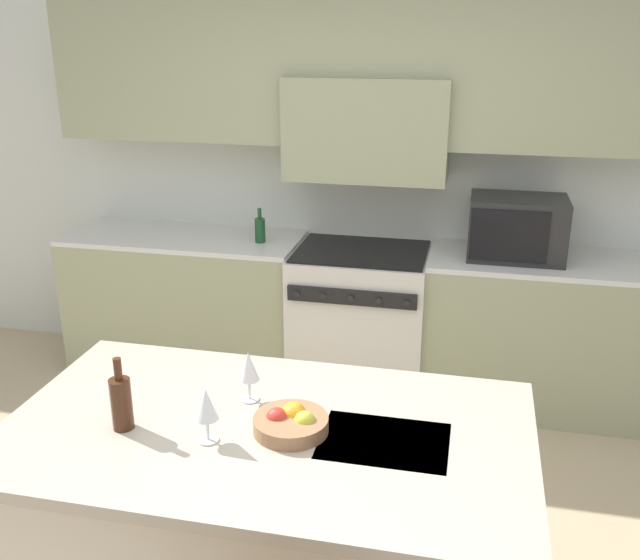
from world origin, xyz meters
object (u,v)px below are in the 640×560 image
object	(u,v)px
range_stove	(360,321)
wine_bottle	(121,402)
microwave	(517,228)
wine_glass_near	(206,406)
oil_bottle_on_counter	(260,229)
fruit_bowl	(291,422)
wine_glass_far	(249,368)

from	to	relation	value
range_stove	wine_bottle	bearing A→B (deg)	-103.26
range_stove	microwave	bearing A→B (deg)	1.18
range_stove	wine_glass_near	bearing A→B (deg)	-94.77
microwave	oil_bottle_on_counter	world-z (taller)	microwave
wine_bottle	fruit_bowl	distance (m)	0.60
wine_glass_near	fruit_bowl	size ratio (longest dim) A/B	0.75
wine_glass_far	wine_glass_near	bearing A→B (deg)	-99.84
microwave	fruit_bowl	size ratio (longest dim) A/B	2.06
range_stove	microwave	xyz separation A→B (m)	(0.90, 0.02, 0.66)
wine_glass_far	wine_bottle	bearing A→B (deg)	-142.54
wine_glass_far	fruit_bowl	bearing A→B (deg)	-39.86
range_stove	oil_bottle_on_counter	distance (m)	0.85
range_stove	wine_glass_far	distance (m)	1.92
wine_bottle	fruit_bowl	world-z (taller)	wine_bottle
oil_bottle_on_counter	wine_glass_near	bearing A→B (deg)	-77.68
fruit_bowl	wine_glass_near	bearing A→B (deg)	-154.33
microwave	oil_bottle_on_counter	distance (m)	1.55
wine_bottle	wine_glass_near	bearing A→B (deg)	-2.40
wine_glass_near	wine_glass_far	size ratio (longest dim) A/B	1.00
wine_glass_far	fruit_bowl	world-z (taller)	wine_glass_far
microwave	wine_glass_far	world-z (taller)	microwave
wine_glass_near	oil_bottle_on_counter	world-z (taller)	oil_bottle_on_counter
wine_bottle	wine_glass_near	world-z (taller)	wine_bottle
range_stove	wine_glass_far	bearing A→B (deg)	-93.94
fruit_bowl	oil_bottle_on_counter	size ratio (longest dim) A/B	1.22
wine_bottle	wine_glass_far	world-z (taller)	wine_bottle
microwave	wine_glass_near	xyz separation A→B (m)	(-1.08, -2.15, -0.10)
microwave	fruit_bowl	xyz separation A→B (m)	(-0.82, -2.03, -0.20)
wine_bottle	fruit_bowl	xyz separation A→B (m)	(0.58, 0.11, -0.07)
range_stove	wine_bottle	world-z (taller)	wine_bottle
range_stove	oil_bottle_on_counter	size ratio (longest dim) A/B	4.30
wine_bottle	wine_glass_near	distance (m)	0.32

